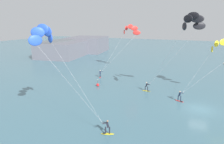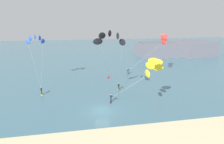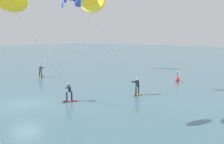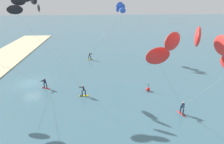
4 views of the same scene
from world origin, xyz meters
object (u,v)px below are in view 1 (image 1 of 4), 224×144
at_px(kitesurfer_far_out, 46,39).
at_px(marker_buoy, 98,85).
at_px(kitesurfer_nearshore, 222,48).
at_px(kitesurfer_mid_water, 190,24).
at_px(kitesurfer_downwind, 129,31).

distance_m(kitesurfer_far_out, marker_buoy, 19.95).
bearing_deg(kitesurfer_nearshore, kitesurfer_far_out, 138.98).
distance_m(kitesurfer_mid_water, kitesurfer_downwind, 22.18).
relative_size(kitesurfer_nearshore, marker_buoy, 6.90).
bearing_deg(kitesurfer_mid_water, marker_buoy, 82.56).
distance_m(kitesurfer_mid_water, marker_buoy, 19.89).
height_order(kitesurfer_mid_water, kitesurfer_downwind, kitesurfer_mid_water).
distance_m(kitesurfer_nearshore, kitesurfer_mid_water, 8.34).
bearing_deg(kitesurfer_far_out, marker_buoy, 9.65).
xyz_separation_m(kitesurfer_downwind, marker_buoy, (-14.30, 1.29, -9.64)).
height_order(kitesurfer_nearshore, marker_buoy, kitesurfer_nearshore).
bearing_deg(kitesurfer_downwind, marker_buoy, 174.87).
relative_size(kitesurfer_far_out, marker_buoy, 8.67).
relative_size(kitesurfer_far_out, kitesurfer_downwind, 1.03).
xyz_separation_m(kitesurfer_mid_water, kitesurfer_far_out, (-14.89, 13.21, -1.43)).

